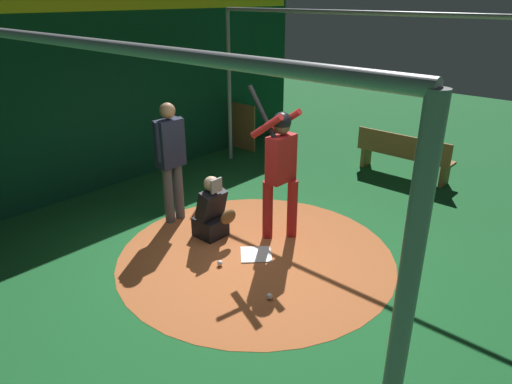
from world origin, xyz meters
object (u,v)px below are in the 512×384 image
bench (403,154)px  catcher (212,213)px  baseball_0 (269,296)px  home_plate (256,254)px  bat_rack (238,127)px  baseball_1 (220,263)px  batter (280,163)px  umpire (171,156)px

bench → catcher: bearing=-102.6°
bench → baseball_0: bench is taller
home_plate → baseball_0: size_ratio=5.68×
bat_rack → baseball_1: size_ratio=14.32×
batter → baseball_0: size_ratio=29.74×
baseball_0 → baseball_1: bearing=173.0°
batter → baseball_1: batter is taller
batter → bench: 3.64m
batter → catcher: bearing=-137.8°
batter → bat_rack: size_ratio=2.08×
catcher → umpire: size_ratio=0.51×
home_plate → baseball_0: (0.79, -0.64, 0.03)m
umpire → bat_rack: umpire is taller
bat_rack → umpire: bearing=-61.1°
bat_rack → baseball_1: bat_rack is taller
umpire → bat_rack: (-1.89, 3.42, -0.58)m
batter → bat_rack: batter is taller
home_plate → catcher: catcher is taller
home_plate → baseball_0: baseball_0 is taller
umpire → baseball_0: umpire is taller
batter → baseball_0: batter is taller
batter → bat_rack: (-3.47, 2.75, -0.66)m
umpire → baseball_0: (2.48, -0.60, -1.03)m
batter → umpire: batter is taller
home_plate → baseball_1: 0.55m
umpire → bench: 4.65m
home_plate → bench: (0.11, 4.20, 0.44)m
baseball_1 → bench: bearing=86.6°
catcher → bench: bearing=77.4°
baseball_1 → catcher: bearing=143.1°
bat_rack → bench: size_ratio=0.56×
bat_rack → baseball_1: bearing=-48.9°
bench → baseball_0: 4.90m
bat_rack → home_plate: bearing=-43.3°
catcher → home_plate: bearing=1.8°
home_plate → bat_rack: 4.95m
home_plate → baseball_1: baseball_1 is taller
baseball_0 → bat_rack: bearing=137.4°
home_plate → umpire: size_ratio=0.22×
catcher → bat_rack: size_ratio=0.91×
bench → baseball_1: bearing=-93.4°
batter → baseball_1: 1.61m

